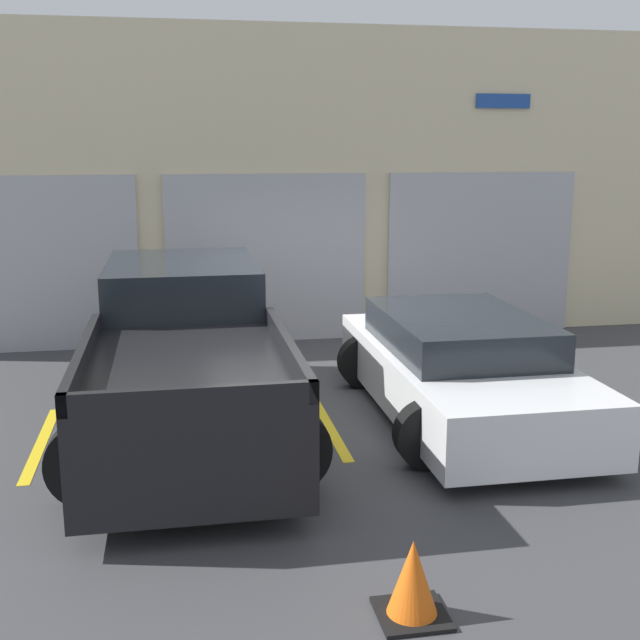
% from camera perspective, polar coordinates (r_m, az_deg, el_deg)
% --- Properties ---
extents(ground_plane, '(28.00, 28.00, 0.00)m').
position_cam_1_polar(ground_plane, '(10.07, -0.59, -5.42)').
color(ground_plane, '#3D3D3F').
extents(shophouse_building, '(13.11, 0.68, 4.85)m').
position_cam_1_polar(shophouse_building, '(12.85, -3.18, 9.24)').
color(shophouse_building, beige).
rests_on(shophouse_building, ground).
extents(pickup_truck, '(2.51, 5.23, 1.69)m').
position_cam_1_polar(pickup_truck, '(8.92, -9.51, -2.54)').
color(pickup_truck, black).
rests_on(pickup_truck, ground).
extents(sedan_white, '(2.29, 4.33, 1.19)m').
position_cam_1_polar(sedan_white, '(9.31, 9.92, -3.39)').
color(sedan_white, white).
rests_on(sedan_white, ground).
extents(parking_stripe_far_left, '(0.12, 2.20, 0.01)m').
position_cam_1_polar(parking_stripe_far_left, '(9.04, -19.21, -8.25)').
color(parking_stripe_far_left, gold).
rests_on(parking_stripe_far_left, ground).
extents(parking_stripe_left, '(0.12, 2.20, 0.01)m').
position_cam_1_polar(parking_stripe_left, '(9.06, 0.57, -7.46)').
color(parking_stripe_left, gold).
rests_on(parking_stripe_left, ground).
extents(parking_stripe_centre, '(0.12, 2.20, 0.01)m').
position_cam_1_polar(parking_stripe_centre, '(10.08, 18.15, -6.01)').
color(parking_stripe_centre, gold).
rests_on(parking_stripe_centre, ground).
extents(traffic_cone, '(0.47, 0.47, 0.55)m').
position_cam_1_polar(traffic_cone, '(5.62, 6.60, -18.00)').
color(traffic_cone, black).
rests_on(traffic_cone, ground).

